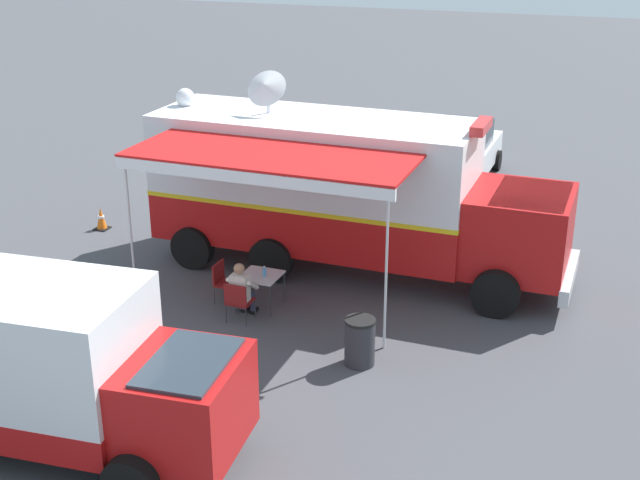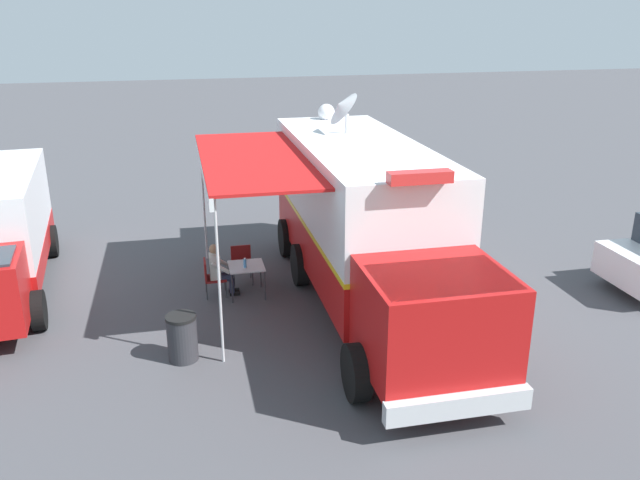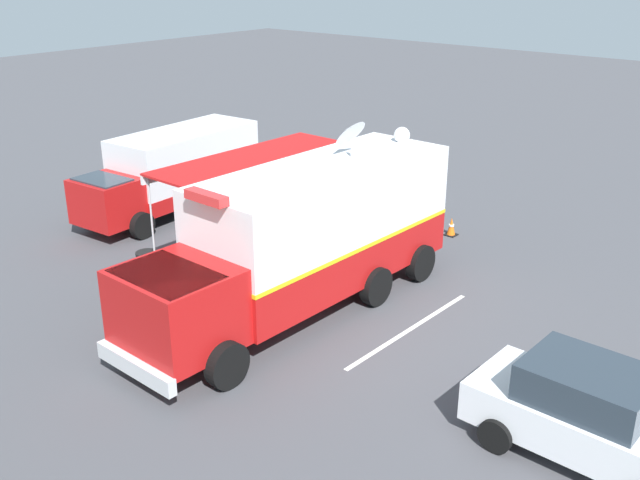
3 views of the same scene
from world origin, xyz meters
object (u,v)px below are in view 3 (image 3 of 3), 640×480
at_px(command_truck, 303,234).
at_px(folding_table, 259,246).
at_px(support_truck, 175,172).
at_px(water_bottle, 255,241).
at_px(traffic_cone, 451,227).
at_px(car_behind_truck, 590,414).
at_px(seated_responder, 247,240).
at_px(folding_chair_at_table, 243,243).
at_px(trash_bin, 148,268).
at_px(folding_chair_beside_table, 280,243).

xyz_separation_m(command_truck, folding_table, (2.52, -0.99, -1.27)).
height_order(folding_table, support_truck, support_truck).
bearing_deg(water_bottle, support_truck, -18.05).
xyz_separation_m(traffic_cone, car_behind_truck, (-7.37, 7.92, 0.60)).
bearing_deg(seated_responder, car_behind_truck, 167.66).
bearing_deg(traffic_cone, command_truck, 87.58).
height_order(water_bottle, folding_chair_at_table, water_bottle).
bearing_deg(support_truck, trash_bin, 133.01).
bearing_deg(folding_chair_beside_table, support_truck, -8.72).
distance_m(traffic_cone, car_behind_truck, 10.83).
bearing_deg(folding_chair_beside_table, command_truck, 143.93).
bearing_deg(folding_table, car_behind_truck, 167.73).
bearing_deg(traffic_cone, support_truck, 25.41).
height_order(seated_responder, support_truck, support_truck).
distance_m(folding_table, folding_chair_beside_table, 0.86).
relative_size(traffic_cone, car_behind_truck, 0.14).
height_order(folding_table, folding_chair_beside_table, folding_chair_beside_table).
xyz_separation_m(folding_chair_beside_table, support_truck, (5.61, -0.86, 0.87)).
distance_m(folding_chair_beside_table, seated_responder, 0.94).
xyz_separation_m(command_truck, car_behind_truck, (-7.65, 1.22, -1.06)).
xyz_separation_m(water_bottle, folding_chair_at_table, (0.76, -0.26, -0.32)).
height_order(folding_chair_beside_table, car_behind_truck, car_behind_truck).
xyz_separation_m(traffic_cone, support_truck, (8.42, 4.00, 1.11)).
bearing_deg(command_truck, folding_chair_beside_table, -36.07).
bearing_deg(folding_chair_at_table, seated_responder, 178.80).
height_order(folding_table, car_behind_truck, car_behind_truck).
bearing_deg(folding_chair_beside_table, car_behind_truck, 163.26).
xyz_separation_m(trash_bin, traffic_cone, (-4.36, -8.35, -0.18)).
relative_size(water_bottle, car_behind_truck, 0.05).
relative_size(command_truck, car_behind_truck, 2.25).
height_order(water_bottle, trash_bin, water_bottle).
bearing_deg(support_truck, folding_chair_beside_table, 171.28).
bearing_deg(folding_chair_at_table, trash_bin, 74.65).
bearing_deg(folding_table, traffic_cone, -116.11).
xyz_separation_m(folding_table, car_behind_truck, (-10.17, 2.21, 0.21)).
bearing_deg(folding_table, support_truck, -16.93).
bearing_deg(trash_bin, folding_chair_beside_table, -114.07).
relative_size(seated_responder, car_behind_truck, 0.29).
relative_size(folding_table, water_bottle, 3.65).
relative_size(folding_chair_at_table, trash_bin, 0.96).
bearing_deg(water_bottle, folding_chair_beside_table, -91.86).
bearing_deg(water_bottle, traffic_cone, -116.01).
distance_m(water_bottle, folding_chair_beside_table, 1.01).
height_order(seated_responder, traffic_cone, seated_responder).
bearing_deg(water_bottle, car_behind_truck, 168.35).
bearing_deg(support_truck, water_bottle, 161.95).
relative_size(traffic_cone, support_truck, 0.08).
bearing_deg(water_bottle, trash_bin, 58.89).
xyz_separation_m(command_truck, trash_bin, (4.08, 1.65, -1.49)).
relative_size(water_bottle, folding_chair_at_table, 0.26).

